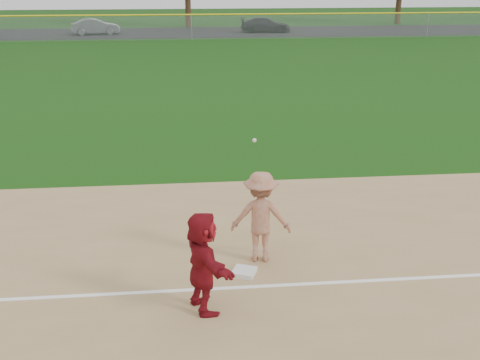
{
  "coord_description": "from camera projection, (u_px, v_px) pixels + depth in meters",
  "views": [
    {
      "loc": [
        -1.24,
        -10.48,
        5.55
      ],
      "look_at": [
        0.0,
        1.5,
        1.3
      ],
      "focal_mm": 45.0,
      "sensor_mm": 36.0,
      "label": 1
    }
  ],
  "objects": [
    {
      "name": "outfield_fence",
      "position": [
        191.0,
        15.0,
        48.67
      ],
      "size": [
        110.0,
        0.12,
        110.0
      ],
      "color": "#999EA0",
      "rests_on": "ground"
    },
    {
      "name": "ground",
      "position": [
        248.0,
        268.0,
        11.8
      ],
      "size": [
        160.0,
        160.0,
        0.0
      ],
      "primitive_type": "plane",
      "color": "#133E0C",
      "rests_on": "ground"
    },
    {
      "name": "car_right",
      "position": [
        265.0,
        25.0,
        54.84
      ],
      "size": [
        4.67,
        2.2,
        1.32
      ],
      "primitive_type": "imported",
      "rotation": [
        0.0,
        0.0,
        1.49
      ],
      "color": "black",
      "rests_on": "parking_asphalt"
    },
    {
      "name": "base_runner",
      "position": [
        203.0,
        262.0,
        10.04
      ],
      "size": [
        1.01,
        1.74,
        1.79
      ],
      "primitive_type": "imported",
      "rotation": [
        0.0,
        0.0,
        1.88
      ],
      "color": "maroon",
      "rests_on": "infield_dirt"
    },
    {
      "name": "car_mid",
      "position": [
        95.0,
        27.0,
        52.93
      ],
      "size": [
        4.35,
        2.23,
        1.37
      ],
      "primitive_type": "imported",
      "rotation": [
        0.0,
        0.0,
        1.77
      ],
      "color": "#505257",
      "rests_on": "parking_asphalt"
    },
    {
      "name": "first_base_play",
      "position": [
        261.0,
        217.0,
        11.8
      ],
      "size": [
        1.3,
        0.89,
        2.55
      ],
      "color": "gray",
      "rests_on": "infield_dirt"
    },
    {
      "name": "foul_line",
      "position": [
        253.0,
        287.0,
        11.04
      ],
      "size": [
        60.0,
        0.1,
        0.01
      ],
      "primitive_type": "cube",
      "color": "white",
      "rests_on": "infield_dirt"
    },
    {
      "name": "parking_asphalt",
      "position": [
        190.0,
        32.0,
        54.94
      ],
      "size": [
        120.0,
        10.0,
        0.01
      ],
      "primitive_type": "cube",
      "color": "black",
      "rests_on": "ground"
    },
    {
      "name": "first_base",
      "position": [
        244.0,
        272.0,
        11.49
      ],
      "size": [
        0.55,
        0.55,
        0.09
      ],
      "primitive_type": "cube",
      "rotation": [
        0.0,
        0.0,
        -0.4
      ],
      "color": "white",
      "rests_on": "infield_dirt"
    }
  ]
}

